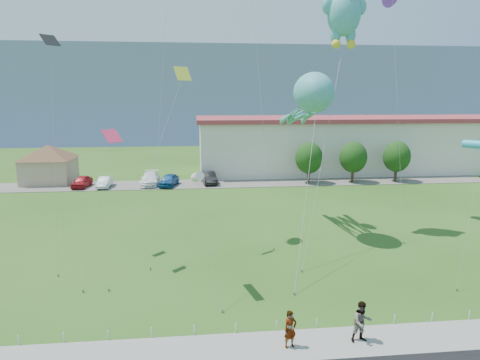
# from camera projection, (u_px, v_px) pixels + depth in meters

# --- Properties ---
(ground) EXTENTS (160.00, 160.00, 0.00)m
(ground) POSITION_uv_depth(u_px,v_px,m) (291.00, 316.00, 22.21)
(ground) COLOR #284B15
(ground) RESTS_ON ground
(sidewalk) EXTENTS (80.00, 2.50, 0.10)m
(sidewalk) POSITION_uv_depth(u_px,v_px,m) (304.00, 345.00, 19.52)
(sidewalk) COLOR gray
(sidewalk) RESTS_ON ground
(parking_strip) EXTENTS (70.00, 6.00, 0.06)m
(parking_strip) POSITION_uv_depth(u_px,v_px,m) (232.00, 183.00, 56.37)
(parking_strip) COLOR #59544C
(parking_strip) RESTS_ON ground
(hill_ridge) EXTENTS (160.00, 50.00, 25.00)m
(hill_ridge) POSITION_uv_depth(u_px,v_px,m) (209.00, 93.00, 136.99)
(hill_ridge) COLOR gray
(hill_ridge) RESTS_ON ground
(pavilion) EXTENTS (9.20, 9.20, 5.00)m
(pavilion) POSITION_uv_depth(u_px,v_px,m) (49.00, 160.00, 56.26)
(pavilion) COLOR tan
(pavilion) RESTS_ON ground
(warehouse) EXTENTS (61.00, 15.00, 8.20)m
(warehouse) POSITION_uv_depth(u_px,v_px,m) (392.00, 143.00, 67.07)
(warehouse) COLOR beige
(warehouse) RESTS_ON ground
(rope_fence) EXTENTS (26.05, 0.05, 0.50)m
(rope_fence) POSITION_uv_depth(u_px,v_px,m) (297.00, 324.00, 20.89)
(rope_fence) COLOR white
(rope_fence) RESTS_ON ground
(tree_near) EXTENTS (3.60, 3.60, 5.47)m
(tree_near) POSITION_uv_depth(u_px,v_px,m) (309.00, 158.00, 55.79)
(tree_near) COLOR #3F2B19
(tree_near) RESTS_ON ground
(tree_mid) EXTENTS (3.60, 3.60, 5.47)m
(tree_mid) POSITION_uv_depth(u_px,v_px,m) (353.00, 157.00, 56.41)
(tree_mid) COLOR #3F2B19
(tree_mid) RESTS_ON ground
(tree_far) EXTENTS (3.60, 3.60, 5.47)m
(tree_far) POSITION_uv_depth(u_px,v_px,m) (397.00, 157.00, 57.03)
(tree_far) COLOR #3F2B19
(tree_far) RESTS_ON ground
(pedestrian_left) EXTENTS (0.73, 0.60, 1.73)m
(pedestrian_left) POSITION_uv_depth(u_px,v_px,m) (290.00, 329.00, 19.13)
(pedestrian_left) COLOR gray
(pedestrian_left) RESTS_ON sidewalk
(pedestrian_right) EXTENTS (1.02, 0.83, 1.94)m
(pedestrian_right) POSITION_uv_depth(u_px,v_px,m) (362.00, 322.00, 19.55)
(pedestrian_right) COLOR gray
(pedestrian_right) RESTS_ON sidewalk
(parked_car_red) EXTENTS (2.09, 4.31, 1.42)m
(parked_car_red) POSITION_uv_depth(u_px,v_px,m) (82.00, 182.00, 53.63)
(parked_car_red) COLOR #A6141C
(parked_car_red) RESTS_ON parking_strip
(parked_car_silver) EXTENTS (1.47, 3.99, 1.30)m
(parked_car_silver) POSITION_uv_depth(u_px,v_px,m) (105.00, 182.00, 53.64)
(parked_car_silver) COLOR silver
(parked_car_silver) RESTS_ON parking_strip
(parked_car_white) EXTENTS (2.21, 5.41, 1.57)m
(parked_car_white) POSITION_uv_depth(u_px,v_px,m) (150.00, 179.00, 55.12)
(parked_car_white) COLOR white
(parked_car_white) RESTS_ON parking_strip
(parked_car_blue) EXTENTS (2.76, 4.71, 1.51)m
(parked_car_blue) POSITION_uv_depth(u_px,v_px,m) (169.00, 180.00, 54.45)
(parked_car_blue) COLOR #184C88
(parked_car_blue) RESTS_ON parking_strip
(parked_car_black) EXTENTS (2.16, 4.88, 1.56)m
(parked_car_black) POSITION_uv_depth(u_px,v_px,m) (209.00, 178.00, 55.94)
(parked_car_black) COLOR black
(parked_car_black) RESTS_ON parking_strip
(octopus_kite) EXTENTS (5.11, 16.35, 13.06)m
(octopus_kite) POSITION_uv_depth(u_px,v_px,m) (310.00, 101.00, 33.59)
(octopus_kite) COLOR teal
(octopus_kite) RESTS_ON ground
(teddy_bear_kite) EXTENTS (7.01, 10.14, 20.71)m
(teddy_bear_kite) POSITION_uv_depth(u_px,v_px,m) (344.00, 9.00, 33.60)
(teddy_bear_kite) COLOR teal
(teddy_bear_kite) RESTS_ON ground
(small_kite_yellow) EXTENTS (5.15, 7.39, 13.22)m
(small_kite_yellow) POSITION_uv_depth(u_px,v_px,m) (175.00, 97.00, 29.04)
(small_kite_yellow) COLOR gold
(small_kite_yellow) RESTS_ON ground
(small_kite_black) EXTENTS (1.56, 5.70, 15.43)m
(small_kite_black) POSITION_uv_depth(u_px,v_px,m) (51.00, 69.00, 28.78)
(small_kite_black) COLOR black
(small_kite_black) RESTS_ON ground
(small_kite_pink) EXTENTS (2.13, 4.50, 9.19)m
(small_kite_pink) POSITION_uv_depth(u_px,v_px,m) (109.00, 150.00, 26.87)
(small_kite_pink) COLOR #D12E52
(small_kite_pink) RESTS_ON ground
(small_kite_white) EXTENTS (1.47, 4.18, 7.21)m
(small_kite_white) POSITION_uv_depth(u_px,v_px,m) (197.00, 178.00, 24.03)
(small_kite_white) COLOR silver
(small_kite_white) RESTS_ON ground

